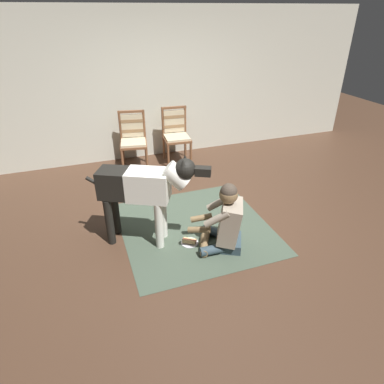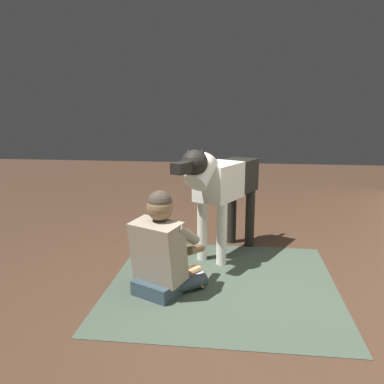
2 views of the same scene
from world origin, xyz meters
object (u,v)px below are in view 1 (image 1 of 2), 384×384
person_sitting_on_floor (225,222)px  dining_chair_left_of_pair (133,137)px  hot_dog_on_plate (190,241)px  dining_chair_right_of_pair (176,132)px  large_dog (144,188)px

person_sitting_on_floor → dining_chair_left_of_pair: bearing=101.4°
dining_chair_left_of_pair → hot_dog_on_plate: size_ratio=4.60×
person_sitting_on_floor → hot_dog_on_plate: person_sitting_on_floor is taller
person_sitting_on_floor → dining_chair_right_of_pair: bearing=85.0°
person_sitting_on_floor → hot_dog_on_plate: size_ratio=3.97×
person_sitting_on_floor → large_dog: large_dog is taller
person_sitting_on_floor → hot_dog_on_plate: bearing=152.9°
dining_chair_left_of_pair → dining_chair_right_of_pair: 0.78m
dining_chair_left_of_pair → hot_dog_on_plate: bearing=-86.1°
dining_chair_right_of_pair → hot_dog_on_plate: bearing=-103.6°
dining_chair_right_of_pair → hot_dog_on_plate: (-0.61, -2.52, -0.52)m
dining_chair_right_of_pair → large_dog: large_dog is taller
dining_chair_right_of_pair → person_sitting_on_floor: bearing=-95.0°
large_dog → hot_dog_on_plate: large_dog is taller
dining_chair_left_of_pair → dining_chair_right_of_pair: bearing=0.1°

